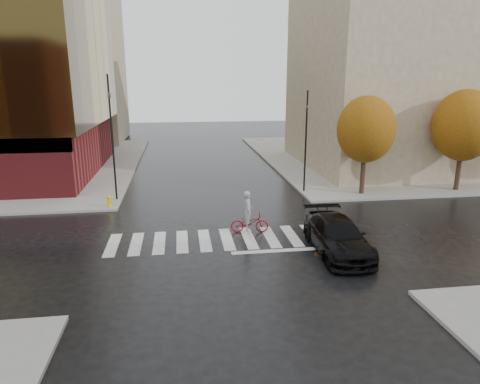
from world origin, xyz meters
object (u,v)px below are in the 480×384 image
Objects in this scene: traffic_light_ne at (306,136)px; cyclist at (249,218)px; traffic_light_nw at (111,129)px; fire_hydrant at (109,201)px; sedan at (337,236)px.

cyclist is at bearing 49.13° from traffic_light_ne.
traffic_light_nw is 12.62m from traffic_light_ne.
fire_hydrant is (-0.20, -1.72, -4.12)m from traffic_light_nw.
sedan is 0.79× the size of traffic_light_ne.
traffic_light_ne is (12.60, 0.35, -0.69)m from traffic_light_nw.
traffic_light_nw is (-11.11, 10.02, 3.88)m from sedan.
cyclist is 9.41m from traffic_light_ne.
sedan is 7.39× the size of fire_hydrant.
traffic_light_ne reaches higher than cyclist.
traffic_light_ne is at bearing 83.70° from sedan.
traffic_light_ne reaches higher than sedan.
cyclist is 3.03× the size of fire_hydrant.
traffic_light_ne is at bearing -28.69° from cyclist.
traffic_light_nw is 10.75× the size of fire_hydrant.
cyclist is at bearing -33.79° from fire_hydrant.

